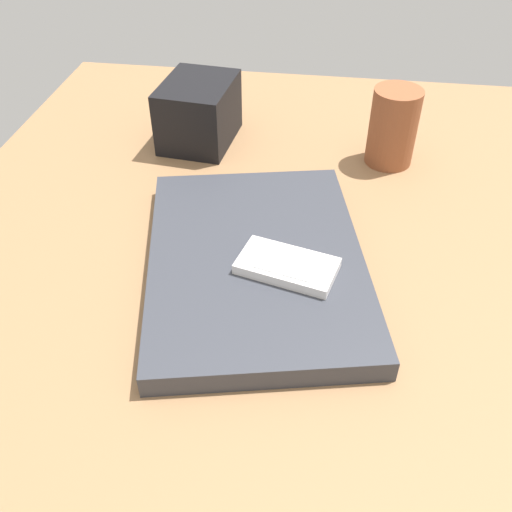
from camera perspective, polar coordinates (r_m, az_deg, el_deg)
The scene contains 5 objects.
desk_surface at distance 55.65cm, azimuth -0.55°, elevation -8.36°, with size 120.00×80.00×3.00cm, color olive.
laptop_closed at distance 59.62cm, azimuth -0.00°, elevation -0.57°, with size 30.76×22.09×2.42cm, color #33353D.
cell_phone_on_laptop at distance 56.54cm, azimuth 3.15°, elevation -0.98°, with size 7.48×10.70×1.21cm.
pen_cup at distance 77.89cm, azimuth 13.60°, elevation 12.48°, with size 6.26×6.26×10.21cm, color brown.
desk_organizer at distance 81.73cm, azimuth -5.77°, elevation 14.18°, with size 11.77×9.15×8.63cm, color black.
Camera 1 is at (36.02, 5.71, 43.53)cm, focal length 39.80 mm.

